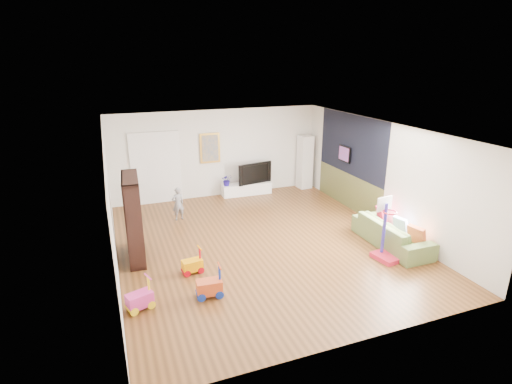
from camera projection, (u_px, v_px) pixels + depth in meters
name	position (u px, v px, depth m)	size (l,w,h in m)	color
floor	(262.00, 243.00, 9.45)	(6.50, 7.50, 0.00)	brown
ceiling	(263.00, 129.00, 8.59)	(6.50, 7.50, 0.00)	white
wall_back	(218.00, 154.00, 12.34)	(6.50, 0.00, 2.70)	silver
wall_front	(359.00, 265.00, 5.70)	(6.50, 0.00, 2.70)	white
wall_left	(111.00, 207.00, 7.93)	(0.00, 7.50, 2.70)	white
wall_right	(381.00, 175.00, 10.11)	(0.00, 7.50, 2.70)	white
navy_accent	(351.00, 145.00, 11.19)	(0.01, 3.20, 1.70)	black
olive_wainscot	(348.00, 190.00, 11.62)	(0.01, 3.20, 1.00)	brown
doorway	(156.00, 169.00, 11.77)	(1.45, 0.06, 2.10)	white
painting_back	(210.00, 148.00, 12.16)	(0.62, 0.06, 0.92)	gold
artwork_right	(344.00, 154.00, 11.44)	(0.04, 0.56, 0.46)	#7F3F8C
media_console	(247.00, 189.00, 12.76)	(1.59, 0.40, 0.37)	white
tall_cabinet	(305.00, 162.00, 13.23)	(0.41, 0.41, 1.76)	white
bookshelf	(134.00, 218.00, 8.48)	(0.33, 1.26, 1.85)	black
sofa	(392.00, 233.00, 9.25)	(2.09, 0.82, 0.61)	#60753D
basketball_hoop	(390.00, 230.00, 8.47)	(0.48, 0.58, 1.38)	red
ride_on_yellow	(192.00, 261.00, 8.06)	(0.40, 0.25, 0.54)	#FFA300
ride_on_orange	(209.00, 282.00, 7.24)	(0.46, 0.29, 0.62)	#CC4B21
ride_on_pink	(139.00, 294.00, 6.88)	(0.44, 0.27, 0.58)	#D33593
child	(178.00, 204.00, 10.67)	(0.33, 0.22, 0.91)	gray
tv	(253.00, 172.00, 12.67)	(1.17, 0.15, 0.67)	black
vase_plant	(227.00, 180.00, 12.42)	(0.33, 0.29, 0.37)	navy
pillow_left	(416.00, 235.00, 8.74)	(0.10, 0.40, 0.40)	#B44D28
pillow_center	(401.00, 225.00, 9.27)	(0.09, 0.36, 0.36)	white
pillow_right	(382.00, 216.00, 9.79)	(0.11, 0.42, 0.42)	#B31436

